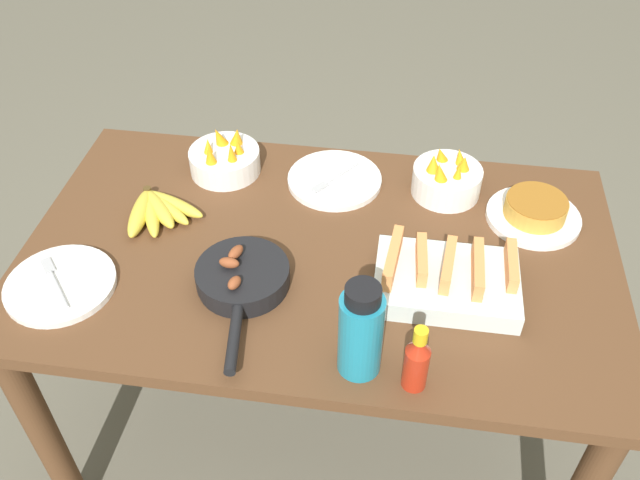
# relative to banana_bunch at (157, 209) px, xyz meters

# --- Properties ---
(ground_plane) EXTENTS (14.00, 14.00, 0.00)m
(ground_plane) POSITION_rel_banana_bunch_xyz_m (0.42, -0.06, -0.78)
(ground_plane) COLOR #666051
(dining_table) EXTENTS (1.41, 0.83, 0.76)m
(dining_table) POSITION_rel_banana_bunch_xyz_m (0.42, -0.06, -0.13)
(dining_table) COLOR brown
(dining_table) RESTS_ON ground_plane
(banana_bunch) EXTENTS (0.19, 0.19, 0.04)m
(banana_bunch) POSITION_rel_banana_bunch_xyz_m (0.00, 0.00, 0.00)
(banana_bunch) COLOR gold
(banana_bunch) RESTS_ON dining_table
(melon_tray) EXTENTS (0.31, 0.22, 0.10)m
(melon_tray) POSITION_rel_banana_bunch_xyz_m (0.71, -0.15, 0.01)
(melon_tray) COLOR silver
(melon_tray) RESTS_ON dining_table
(skillet) EXTENTS (0.21, 0.37, 0.08)m
(skillet) POSITION_rel_banana_bunch_xyz_m (0.27, -0.21, 0.01)
(skillet) COLOR black
(skillet) RESTS_ON dining_table
(frittata_plate_center) EXTENTS (0.23, 0.23, 0.06)m
(frittata_plate_center) POSITION_rel_banana_bunch_xyz_m (0.93, 0.12, 0.01)
(frittata_plate_center) COLOR white
(frittata_plate_center) RESTS_ON dining_table
(empty_plate_near_front) EXTENTS (0.25, 0.25, 0.02)m
(empty_plate_near_front) POSITION_rel_banana_bunch_xyz_m (-0.13, -0.27, -0.01)
(empty_plate_near_front) COLOR white
(empty_plate_near_front) RESTS_ON dining_table
(empty_plate_far_left) EXTENTS (0.25, 0.25, 0.02)m
(empty_plate_far_left) POSITION_rel_banana_bunch_xyz_m (0.42, 0.20, -0.01)
(empty_plate_far_left) COLOR white
(empty_plate_far_left) RESTS_ON dining_table
(fruit_bowl_mango) EXTENTS (0.19, 0.19, 0.12)m
(fruit_bowl_mango) POSITION_rel_banana_bunch_xyz_m (0.12, 0.21, 0.02)
(fruit_bowl_mango) COLOR white
(fruit_bowl_mango) RESTS_ON dining_table
(fruit_bowl_citrus) EXTENTS (0.18, 0.18, 0.12)m
(fruit_bowl_citrus) POSITION_rel_banana_bunch_xyz_m (0.71, 0.20, 0.02)
(fruit_bowl_citrus) COLOR white
(fruit_bowl_citrus) RESTS_ON dining_table
(water_bottle) EXTENTS (0.09, 0.09, 0.22)m
(water_bottle) POSITION_rel_banana_bunch_xyz_m (0.55, -0.39, 0.09)
(water_bottle) COLOR teal
(water_bottle) RESTS_ON dining_table
(hot_sauce_bottle) EXTENTS (0.05, 0.05, 0.16)m
(hot_sauce_bottle) POSITION_rel_banana_bunch_xyz_m (0.66, -0.41, 0.05)
(hot_sauce_bottle) COLOR #B72814
(hot_sauce_bottle) RESTS_ON dining_table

